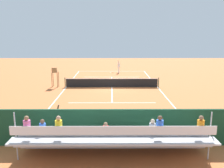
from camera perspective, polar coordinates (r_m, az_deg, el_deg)
ground_plane at (r=26.75m, az=-0.04°, el=-0.72°), size 60.00×60.00×0.00m
court_line_markings at (r=26.78m, az=-0.04°, el=-0.70°), size 10.10×22.20×0.01m
tennis_net at (r=26.64m, az=-0.04°, el=0.33°), size 10.30×0.10×1.07m
backdrop_wall at (r=13.05m, az=0.19°, el=-10.09°), size 18.00×0.16×2.00m
bleacher_stand at (r=11.78m, az=0.07°, el=-12.82°), size 9.06×2.40×2.48m
umpire_chair at (r=27.31m, az=-13.17°, el=2.04°), size 0.67×0.67×2.14m
courtside_bench at (r=14.11m, az=10.09°, el=-10.47°), size 1.80×0.40×0.93m
equipment_bag at (r=13.95m, az=2.99°, el=-12.27°), size 0.90×0.36×0.36m
tennis_player at (r=35.99m, az=1.60°, el=4.23°), size 0.44×0.56×1.93m
tennis_racket at (r=36.17m, az=-0.24°, el=2.67°), size 0.58×0.40×0.03m
tennis_ball_near at (r=33.65m, az=-1.66°, el=1.99°), size 0.07×0.07×0.07m
tennis_ball_far at (r=33.08m, az=-2.37°, el=1.80°), size 0.07×0.07×0.07m
line_judge at (r=14.23m, az=-12.80°, el=-8.41°), size 0.43×0.55×1.93m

